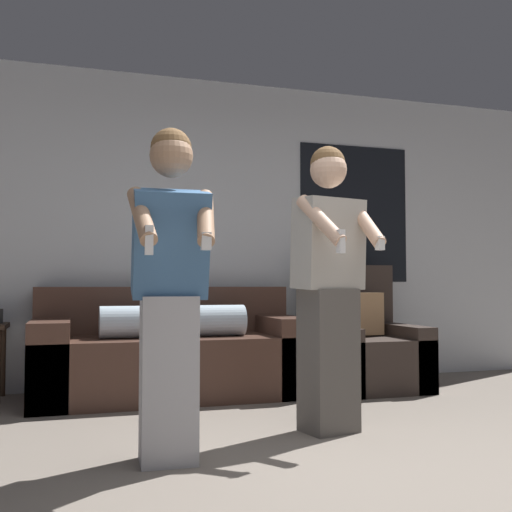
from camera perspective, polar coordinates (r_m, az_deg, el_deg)
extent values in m
plane|color=slate|center=(2.73, 13.31, -21.25)|extent=(14.00, 14.00, 0.00)
cube|color=silver|center=(5.38, -2.94, 2.36)|extent=(6.60, 0.06, 2.70)
cube|color=black|center=(5.80, 9.35, 4.01)|extent=(1.10, 0.01, 1.30)
cube|color=#472D23|center=(4.77, -8.08, -10.37)|extent=(2.07, 0.90, 0.47)
cube|color=#472D23|center=(5.06, -8.64, -5.08)|extent=(2.07, 0.22, 0.38)
cube|color=#472D23|center=(4.70, -19.05, -9.49)|extent=(0.28, 0.90, 0.61)
cube|color=#472D23|center=(4.98, 2.28, -9.26)|extent=(0.28, 0.90, 0.61)
cylinder|color=silver|center=(4.62, -7.84, -6.17)|extent=(1.10, 0.24, 0.24)
cube|color=#332823|center=(5.20, 10.38, -9.95)|extent=(0.82, 0.90, 0.43)
cube|color=#332823|center=(5.48, 8.65, -4.11)|extent=(0.82, 0.20, 0.62)
cube|color=#332823|center=(5.06, 7.11, -9.61)|extent=(0.18, 0.90, 0.53)
cube|color=#332823|center=(5.35, 13.46, -9.18)|extent=(0.18, 0.90, 0.53)
cube|color=#A87F56|center=(5.23, 10.00, -5.43)|extent=(0.36, 0.14, 0.36)
cylinder|color=#332319|center=(5.16, -22.93, -9.23)|extent=(0.04, 0.04, 0.54)
cube|color=#B2B2B7|center=(3.04, -8.33, -11.49)|extent=(0.28, 0.25, 0.81)
cube|color=#3D6693|center=(2.97, -8.17, 1.20)|extent=(0.38, 0.35, 0.56)
sphere|color=#A37A5B|center=(3.02, -8.07, 9.43)|extent=(0.21, 0.21, 0.21)
sphere|color=brown|center=(3.03, -8.09, 10.09)|extent=(0.20, 0.20, 0.20)
cylinder|color=#A37A5B|center=(2.82, -10.83, 3.79)|extent=(0.12, 0.36, 0.31)
cube|color=white|center=(2.67, -10.15, 1.50)|extent=(0.04, 0.04, 0.13)
cylinder|color=#A37A5B|center=(2.86, -4.83, 3.67)|extent=(0.15, 0.36, 0.31)
cube|color=white|center=(2.70, -4.77, 1.41)|extent=(0.05, 0.04, 0.08)
cube|color=#56514C|center=(3.64, 6.91, -9.80)|extent=(0.34, 0.30, 0.84)
cube|color=#ADA89E|center=(3.62, 6.91, 1.14)|extent=(0.44, 0.33, 0.55)
sphere|color=#DBAD8E|center=(3.67, 6.91, 8.15)|extent=(0.22, 0.22, 0.22)
sphere|color=brown|center=(3.69, 6.84, 8.72)|extent=(0.21, 0.21, 0.21)
cylinder|color=#DBAD8E|center=(3.41, 6.19, 3.42)|extent=(0.21, 0.36, 0.32)
cube|color=white|center=(3.29, 8.08, 1.39)|extent=(0.04, 0.04, 0.13)
cylinder|color=#DBAD8E|center=(3.61, 10.42, 3.10)|extent=(0.10, 0.36, 0.32)
cube|color=white|center=(3.47, 11.72, 1.21)|extent=(0.05, 0.04, 0.08)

